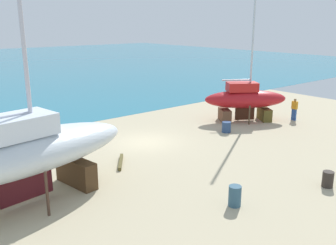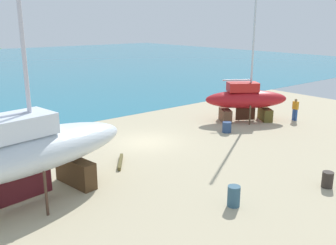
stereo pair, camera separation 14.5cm
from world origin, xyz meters
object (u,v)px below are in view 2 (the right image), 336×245
sailboat_far_slipway (246,99)px  barrel_ochre (234,196)px  worker (295,109)px  barrel_rust_mid (327,180)px  sailboat_small_center (21,153)px  barrel_rust_far (227,127)px

sailboat_far_slipway → barrel_ochre: (-11.65, -9.00, -1.30)m
worker → barrel_ochre: (-14.81, -6.55, -0.46)m
barrel_ochre → barrel_rust_mid: barrel_ochre is taller
sailboat_far_slipway → sailboat_small_center: 18.68m
worker → barrel_rust_far: (-6.72, 1.15, -0.54)m
sailboat_small_center → barrel_rust_far: size_ratio=19.49×
barrel_rust_far → worker: bearing=-9.7°
sailboat_small_center → barrel_rust_far: sailboat_small_center is taller
worker → barrel_ochre: bearing=-155.5°
barrel_rust_far → sailboat_small_center: bearing=-173.2°
worker → barrel_rust_far: 6.84m
sailboat_small_center → barrel_rust_mid: 14.00m
sailboat_far_slipway → barrel_rust_far: 4.03m
worker → barrel_rust_mid: (-9.91, -8.12, -0.53)m
barrel_ochre → barrel_rust_far: bearing=43.6°
sailboat_small_center → worker: (21.59, 0.62, -1.39)m
barrel_ochre → barrel_rust_mid: 5.14m
sailboat_far_slipway → sailboat_small_center: sailboat_small_center is taller
sailboat_small_center → barrel_rust_far: bearing=-1.8°
barrel_ochre → barrel_rust_far: 11.17m
barrel_ochre → barrel_rust_far: size_ratio=1.20×
sailboat_small_center → barrel_rust_far: 15.09m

